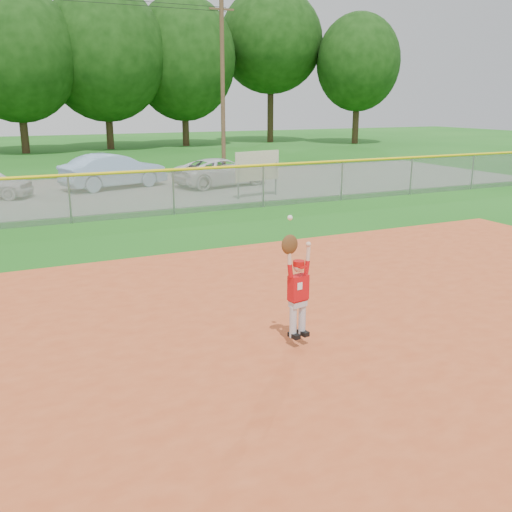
{
  "coord_description": "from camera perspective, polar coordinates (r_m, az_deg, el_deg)",
  "views": [
    {
      "loc": [
        -2.21,
        -8.26,
        3.7
      ],
      "look_at": [
        1.84,
        0.36,
        1.1
      ],
      "focal_mm": 40.0,
      "sensor_mm": 36.0,
      "label": 1
    }
  ],
  "objects": [
    {
      "name": "ground",
      "position": [
        9.31,
        -9.46,
        -8.36
      ],
      "size": [
        120.0,
        120.0,
        0.0
      ],
      "primitive_type": "plane",
      "color": "#195B14",
      "rests_on": "ground"
    },
    {
      "name": "tree_line",
      "position": [
        46.43,
        -22.46,
        18.9
      ],
      "size": [
        62.37,
        13.0,
        14.43
      ],
      "color": "#422D1C",
      "rests_on": "ground"
    },
    {
      "name": "clay_infield",
      "position": [
        6.78,
        -2.1,
        -17.58
      ],
      "size": [
        24.0,
        16.0,
        0.04
      ],
      "primitive_type": "cube",
      "color": "#BE4922",
      "rests_on": "ground"
    },
    {
      "name": "ballplayer",
      "position": [
        8.61,
        4.12,
        -3.05
      ],
      "size": [
        0.54,
        0.26,
        1.92
      ],
      "color": "silver",
      "rests_on": "ground"
    },
    {
      "name": "sponsor_sign",
      "position": [
        22.45,
        0.14,
        8.87
      ],
      "size": [
        2.03,
        0.45,
        1.83
      ],
      "color": "gray",
      "rests_on": "ground"
    },
    {
      "name": "car_white_b",
      "position": [
        25.75,
        -3.44,
        8.39
      ],
      "size": [
        4.67,
        2.82,
        1.21
      ],
      "primitive_type": "imported",
      "rotation": [
        0.0,
        0.0,
        1.77
      ],
      "color": "silver",
      "rests_on": "parking_strip"
    },
    {
      "name": "outfield_fence",
      "position": [
        18.6,
        -18.17,
        5.79
      ],
      "size": [
        40.06,
        0.1,
        1.55
      ],
      "color": "gray",
      "rests_on": "ground"
    },
    {
      "name": "car_blue",
      "position": [
        25.7,
        -14.03,
        8.26
      ],
      "size": [
        4.76,
        2.83,
        1.48
      ],
      "primitive_type": "imported",
      "rotation": [
        0.0,
        0.0,
        1.87
      ],
      "color": "#88AACA",
      "rests_on": "parking_strip"
    },
    {
      "name": "power_lines",
      "position": [
        30.44,
        -19.95,
        16.22
      ],
      "size": [
        19.4,
        0.24,
        9.0
      ],
      "color": "#4C3823",
      "rests_on": "ground"
    },
    {
      "name": "parking_strip",
      "position": [
        24.63,
        -19.86,
        5.75
      ],
      "size": [
        44.0,
        10.0,
        0.03
      ],
      "primitive_type": "cube",
      "color": "slate",
      "rests_on": "ground"
    }
  ]
}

